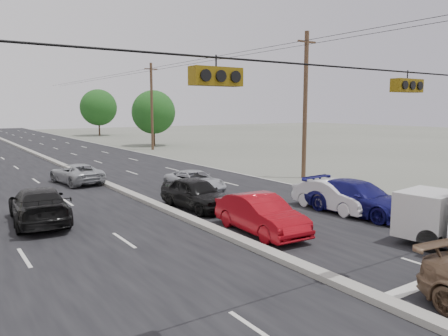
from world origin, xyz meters
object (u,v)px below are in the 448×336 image
at_px(utility_pole_right_c, 152,106).
at_px(oncoming_near, 39,206).
at_px(queue_car_d, 358,198).
at_px(tree_right_mid, 153,112).
at_px(oncoming_far, 76,174).
at_px(red_sedan, 261,215).
at_px(tree_right_far, 99,107).
at_px(utility_pole_right_b, 305,104).
at_px(queue_car_a, 196,194).
at_px(queue_car_b, 334,196).
at_px(queue_car_c, 195,182).

height_order(utility_pole_right_c, oncoming_near, utility_pole_right_c).
bearing_deg(utility_pole_right_c, queue_car_d, -99.14).
xyz_separation_m(tree_right_mid, oncoming_far, (-16.40, -23.51, -3.69)).
xyz_separation_m(tree_right_mid, red_sedan, (-13.60, -39.05, -3.59)).
distance_m(red_sedan, oncoming_far, 15.79).
distance_m(red_sedan, queue_car_d, 5.60).
xyz_separation_m(tree_right_mid, oncoming_near, (-20.46, -32.62, -3.57)).
height_order(utility_pole_right_c, tree_right_far, utility_pole_right_c).
distance_m(utility_pole_right_b, queue_car_d, 11.55).
relative_size(tree_right_mid, queue_car_d, 1.35).
distance_m(utility_pole_right_b, oncoming_far, 15.98).
bearing_deg(red_sedan, queue_car_a, 93.27).
bearing_deg(utility_pole_right_c, tree_right_mid, 63.43).
bearing_deg(queue_car_b, tree_right_far, 82.18).
relative_size(utility_pole_right_b, oncoming_far, 2.14).
bearing_deg(red_sedan, tree_right_far, 80.43).
distance_m(utility_pole_right_b, queue_car_b, 10.82).
bearing_deg(queue_car_b, utility_pole_right_c, 80.61).
bearing_deg(queue_car_a, utility_pole_right_b, 16.23).
xyz_separation_m(tree_right_far, red_sedan, (-14.60, -64.05, -4.21)).
xyz_separation_m(utility_pole_right_b, oncoming_near, (-17.96, -2.62, -4.34)).
xyz_separation_m(queue_car_a, queue_car_d, (5.60, -5.11, 0.01)).
xyz_separation_m(utility_pole_right_c, oncoming_far, (-13.90, -18.51, -4.46)).
distance_m(tree_right_mid, queue_car_d, 40.15).
bearing_deg(queue_car_b, queue_car_d, -74.99).
distance_m(tree_right_far, queue_car_b, 63.84).
height_order(utility_pole_right_c, queue_car_c, utility_pole_right_c).
relative_size(tree_right_mid, oncoming_far, 1.53).
relative_size(queue_car_c, oncoming_near, 0.84).
bearing_deg(red_sedan, oncoming_near, 140.11).
relative_size(tree_right_far, queue_car_d, 1.54).
height_order(utility_pole_right_c, oncoming_far, utility_pole_right_c).
distance_m(queue_car_a, queue_car_b, 6.61).
bearing_deg(utility_pole_right_b, red_sedan, -140.81).
bearing_deg(queue_car_d, queue_car_a, 133.37).
xyz_separation_m(utility_pole_right_b, tree_right_mid, (2.50, 30.00, -0.77)).
bearing_deg(queue_car_a, utility_pole_right_c, 65.19).
height_order(queue_car_c, queue_car_d, queue_car_d).
xyz_separation_m(queue_car_b, queue_car_d, (0.30, -1.17, 0.05)).
relative_size(utility_pole_right_b, queue_car_a, 2.26).
bearing_deg(utility_pole_right_b, oncoming_near, -171.70).
bearing_deg(oncoming_far, tree_right_mid, -132.67).
bearing_deg(tree_right_far, queue_car_c, -102.73).
bearing_deg(tree_right_far, queue_car_a, -103.88).
height_order(utility_pole_right_c, queue_car_a, utility_pole_right_c).
distance_m(utility_pole_right_c, queue_car_d, 34.89).
height_order(utility_pole_right_b, oncoming_near, utility_pole_right_b).
xyz_separation_m(red_sedan, queue_car_a, (0.00, 4.98, 0.01)).
bearing_deg(queue_car_a, queue_car_b, -40.55).
xyz_separation_m(utility_pole_right_c, queue_car_c, (-9.00, -25.33, -4.49)).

